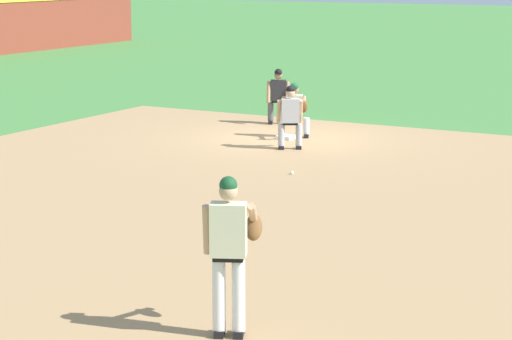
# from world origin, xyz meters

# --- Properties ---
(ground_plane) EXTENTS (160.00, 160.00, 0.00)m
(ground_plane) POSITION_xyz_m (0.00, 0.00, 0.00)
(ground_plane) COLOR #47843D
(infield_dirt_patch) EXTENTS (18.00, 18.00, 0.01)m
(infield_dirt_patch) POSITION_xyz_m (-5.95, -2.67, 0.00)
(infield_dirt_patch) COLOR tan
(infield_dirt_patch) RESTS_ON ground
(first_base_bag) EXTENTS (0.38, 0.38, 0.09)m
(first_base_bag) POSITION_xyz_m (0.00, 0.00, 0.04)
(first_base_bag) COLOR white
(first_base_bag) RESTS_ON ground
(baseball) EXTENTS (0.07, 0.07, 0.07)m
(baseball) POSITION_xyz_m (-3.62, -1.99, 0.04)
(baseball) COLOR white
(baseball) RESTS_ON ground
(pitcher) EXTENTS (0.82, 0.59, 1.86)m
(pitcher) POSITION_xyz_m (-11.86, -5.35, 1.06)
(pitcher) COLOR black
(pitcher) RESTS_ON ground
(first_baseman) EXTENTS (0.84, 0.98, 1.34)m
(first_baseman) POSITION_xyz_m (0.27, -0.11, 0.73)
(first_baseman) COLOR black
(first_baseman) RESTS_ON ground
(baserunner) EXTENTS (0.63, 0.68, 1.46)m
(baserunner) POSITION_xyz_m (-1.16, -0.70, 0.79)
(baserunner) COLOR black
(baserunner) RESTS_ON ground
(umpire) EXTENTS (0.60, 0.67, 1.46)m
(umpire) POSITION_xyz_m (1.95, 1.22, 0.79)
(umpire) COLOR black
(umpire) RESTS_ON ground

